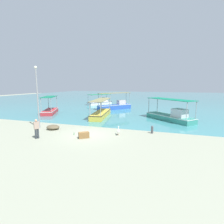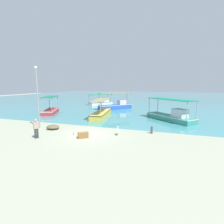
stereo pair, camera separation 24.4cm
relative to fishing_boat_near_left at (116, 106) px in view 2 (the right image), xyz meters
name	(u,v)px [view 2 (the right image)]	position (x,y,z in m)	size (l,w,h in m)	color
ground	(88,135)	(2.49, -16.59, -0.67)	(120.00, 120.00, 0.00)	#979B83
harbor_water	(150,97)	(2.49, 31.41, -0.67)	(110.00, 90.00, 0.00)	teal
fishing_boat_near_left	(116,106)	(0.00, 0.00, 0.00)	(5.41, 5.92, 3.03)	blue
fishing_boat_outer	(51,110)	(-8.48, -7.79, -0.17)	(3.72, 5.36, 2.69)	red
fishing_boat_far_right	(101,102)	(-5.35, 5.85, -0.08)	(4.54, 5.70, 2.37)	white
fishing_boat_center	(172,116)	(9.82, -7.58, -0.04)	(6.29, 5.94, 2.74)	teal
fishing_boat_near_right	(101,113)	(0.32, -7.96, -0.14)	(2.76, 7.21, 2.48)	gold
pelican	(118,131)	(5.18, -15.85, -0.30)	(0.42, 0.80, 0.80)	#E0997A
lamp_post	(37,94)	(-3.50, -16.01, 2.91)	(0.28, 0.28, 6.44)	gray
mooring_bollard	(152,129)	(8.07, -14.30, -0.27)	(0.23, 0.23, 0.75)	#47474C
fisherman_standing	(36,128)	(-1.21, -19.00, 0.23)	(0.41, 0.45, 1.69)	#2E353C
net_pile	(53,127)	(-1.82, -15.99, -0.44)	(1.35, 1.15, 0.47)	brown
cargo_crate	(83,135)	(2.57, -17.63, -0.41)	(0.89, 0.46, 0.53)	olive
glass_bottle	(73,134)	(1.28, -17.09, -0.57)	(0.07, 0.07, 0.27)	#3F7F4C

